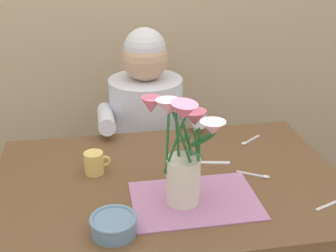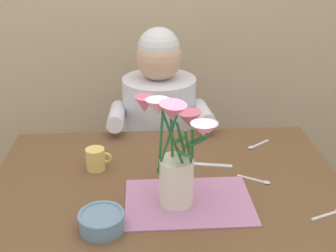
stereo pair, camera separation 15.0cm
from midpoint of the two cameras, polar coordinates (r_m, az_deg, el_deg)
The scene contains 10 objects.
dining_table at distance 1.60m, azimuth 2.63°, elevation -9.90°, with size 1.20×0.80×0.74m.
seated_person at distance 2.17m, azimuth 0.85°, elevation -2.47°, with size 0.45×0.47×1.14m.
striped_placemat at distance 1.43m, azimuth 5.72°, elevation -9.73°, with size 0.40×0.28×0.01m, color #B275A3.
flower_vase at distance 1.33m, azimuth 4.40°, elevation -3.46°, with size 0.26×0.26×0.37m.
ceramic_bowl at distance 1.30m, azimuth -5.18°, elevation -12.06°, with size 0.14×0.14×0.06m.
dinner_knife at distance 1.64m, azimuth 7.53°, elevation -5.00°, with size 0.19×0.02×0.01m, color silver.
tea_cup at distance 1.60m, azimuth -6.56°, elevation -4.29°, with size 0.09×0.07×0.08m.
spoon_0 at distance 1.81m, azimuth 13.50°, elevation -2.51°, with size 0.11×0.08×0.01m.
spoon_1 at distance 1.58m, azimuth 14.30°, elevation -6.88°, with size 0.11×0.08×0.01m.
spoon_2 at distance 1.49m, azimuth 23.12°, elevation -10.30°, with size 0.12×0.06×0.01m.
Camera 2 is at (-0.08, -1.32, 1.54)m, focal length 47.60 mm.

